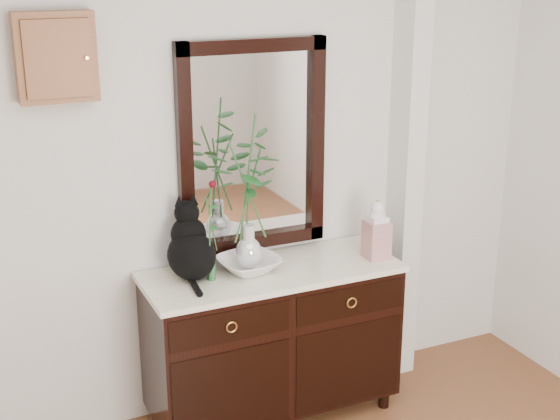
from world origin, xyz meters
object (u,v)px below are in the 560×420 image
sideboard (272,335)px  cat (191,241)px  ginger_jar (377,229)px  lotus_bowl (249,264)px

sideboard → cat: cat is taller
sideboard → ginger_jar: ginger_jar is taller
ginger_jar → sideboard: bearing=172.1°
sideboard → lotus_bowl: lotus_bowl is taller
sideboard → lotus_bowl: (-0.12, 0.02, 0.41)m
lotus_bowl → sideboard: bearing=-11.7°
lotus_bowl → ginger_jar: (0.69, -0.10, 0.12)m
sideboard → ginger_jar: bearing=-7.9°
cat → sideboard: bearing=-5.2°
lotus_bowl → ginger_jar: size_ratio=0.94×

